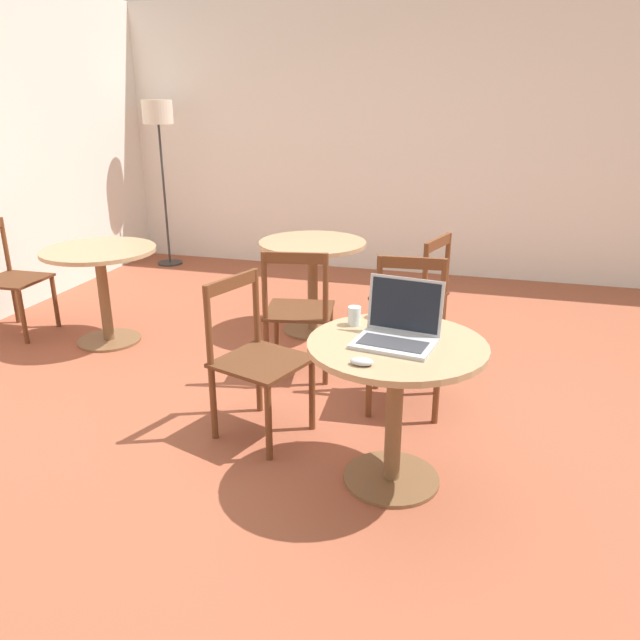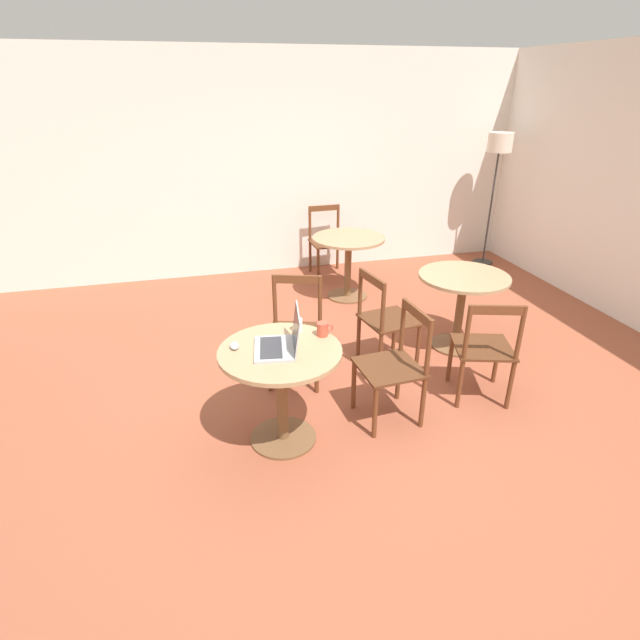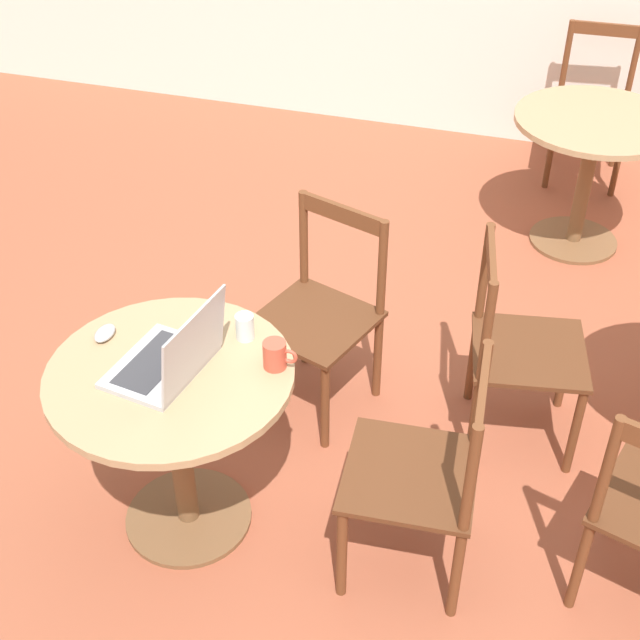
{
  "view_description": "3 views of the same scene",
  "coord_description": "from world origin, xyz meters",
  "px_view_note": "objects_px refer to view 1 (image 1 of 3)",
  "views": [
    {
      "loc": [
        -3.24,
        -0.72,
        1.78
      ],
      "look_at": [
        -0.28,
        0.12,
        0.67
      ],
      "focal_mm": 35.0,
      "sensor_mm": 36.0,
      "label": 1
    },
    {
      "loc": [
        -1.1,
        -3.18,
        2.31
      ],
      "look_at": [
        -0.24,
        0.14,
        0.67
      ],
      "focal_mm": 28.0,
      "sensor_mm": 36.0,
      "label": 2
    },
    {
      "loc": [
        0.48,
        -2.3,
        2.63
      ],
      "look_at": [
        -0.28,
        0.17,
        0.64
      ],
      "focal_mm": 50.0,
      "sensor_mm": 36.0,
      "label": 3
    }
  ],
  "objects_px": {
    "chair_near_right": "(407,335)",
    "chair_mid_front": "(415,296)",
    "floor_lamp": "(158,124)",
    "cafe_table_far": "(101,272)",
    "chair_mid_left": "(298,312)",
    "chair_far_back": "(9,279)",
    "cafe_table_mid": "(313,264)",
    "mug": "(383,308)",
    "drinking_glass": "(354,316)",
    "cafe_table_near": "(396,378)",
    "mouse": "(362,361)",
    "chair_near_back": "(256,359)",
    "laptop": "(398,331)"
  },
  "relations": [
    {
      "from": "chair_near_right",
      "to": "chair_mid_front",
      "type": "relative_size",
      "value": 1.0
    },
    {
      "from": "chair_near_right",
      "to": "floor_lamp",
      "type": "distance_m",
      "value": 4.11
    },
    {
      "from": "cafe_table_far",
      "to": "chair_mid_left",
      "type": "relative_size",
      "value": 0.94
    },
    {
      "from": "cafe_table_far",
      "to": "chair_far_back",
      "type": "bearing_deg",
      "value": 91.66
    },
    {
      "from": "chair_mid_left",
      "to": "floor_lamp",
      "type": "xyz_separation_m",
      "value": [
        2.38,
        2.27,
        1.05
      ]
    },
    {
      "from": "cafe_table_mid",
      "to": "mug",
      "type": "xyz_separation_m",
      "value": [
        -1.55,
        -0.82,
        0.22
      ]
    },
    {
      "from": "cafe_table_far",
      "to": "floor_lamp",
      "type": "bearing_deg",
      "value": 17.27
    },
    {
      "from": "cafe_table_mid",
      "to": "drinking_glass",
      "type": "distance_m",
      "value": 1.85
    },
    {
      "from": "chair_mid_left",
      "to": "floor_lamp",
      "type": "height_order",
      "value": "floor_lamp"
    },
    {
      "from": "cafe_table_near",
      "to": "chair_mid_front",
      "type": "height_order",
      "value": "chair_mid_front"
    },
    {
      "from": "chair_near_right",
      "to": "mouse",
      "type": "relative_size",
      "value": 8.76
    },
    {
      "from": "chair_mid_front",
      "to": "floor_lamp",
      "type": "bearing_deg",
      "value": 58.27
    },
    {
      "from": "chair_near_back",
      "to": "laptop",
      "type": "height_order",
      "value": "laptop"
    },
    {
      "from": "chair_mid_left",
      "to": "mug",
      "type": "height_order",
      "value": "chair_mid_left"
    },
    {
      "from": "chair_near_right",
      "to": "drinking_glass",
      "type": "bearing_deg",
      "value": 165.54
    },
    {
      "from": "mouse",
      "to": "chair_mid_left",
      "type": "bearing_deg",
      "value": 27.66
    },
    {
      "from": "chair_far_back",
      "to": "laptop",
      "type": "distance_m",
      "value": 3.44
    },
    {
      "from": "cafe_table_near",
      "to": "drinking_glass",
      "type": "distance_m",
      "value": 0.37
    },
    {
      "from": "cafe_table_far",
      "to": "chair_mid_left",
      "type": "height_order",
      "value": "chair_mid_left"
    },
    {
      "from": "cafe_table_far",
      "to": "drinking_glass",
      "type": "height_order",
      "value": "drinking_glass"
    },
    {
      "from": "floor_lamp",
      "to": "laptop",
      "type": "xyz_separation_m",
      "value": [
        -3.44,
        -3.08,
        -0.71
      ]
    },
    {
      "from": "chair_far_back",
      "to": "chair_mid_front",
      "type": "bearing_deg",
      "value": -82.33
    },
    {
      "from": "cafe_table_near",
      "to": "cafe_table_far",
      "type": "bearing_deg",
      "value": 62.8
    },
    {
      "from": "cafe_table_far",
      "to": "chair_near_right",
      "type": "bearing_deg",
      "value": -99.2
    },
    {
      "from": "laptop",
      "to": "chair_far_back",
      "type": "bearing_deg",
      "value": 69.58
    },
    {
      "from": "cafe_table_near",
      "to": "mouse",
      "type": "height_order",
      "value": "mouse"
    },
    {
      "from": "mug",
      "to": "cafe_table_near",
      "type": "bearing_deg",
      "value": -158.6
    },
    {
      "from": "laptop",
      "to": "mouse",
      "type": "height_order",
      "value": "laptop"
    },
    {
      "from": "cafe_table_far",
      "to": "cafe_table_mid",
      "type": "bearing_deg",
      "value": -65.78
    },
    {
      "from": "cafe_table_mid",
      "to": "laptop",
      "type": "xyz_separation_m",
      "value": [
        -1.86,
        -0.95,
        0.23
      ]
    },
    {
      "from": "floor_lamp",
      "to": "mug",
      "type": "bearing_deg",
      "value": -136.63
    },
    {
      "from": "cafe_table_mid",
      "to": "chair_near_right",
      "type": "bearing_deg",
      "value": -139.06
    },
    {
      "from": "chair_mid_left",
      "to": "mug",
      "type": "relative_size",
      "value": 7.49
    },
    {
      "from": "chair_near_right",
      "to": "mouse",
      "type": "height_order",
      "value": "chair_near_right"
    },
    {
      "from": "chair_mid_front",
      "to": "drinking_glass",
      "type": "xyz_separation_m",
      "value": [
        -1.44,
        0.12,
        0.33
      ]
    },
    {
      "from": "cafe_table_mid",
      "to": "mug",
      "type": "relative_size",
      "value": 7.01
    },
    {
      "from": "laptop",
      "to": "chair_near_right",
      "type": "bearing_deg",
      "value": 4.26
    },
    {
      "from": "floor_lamp",
      "to": "laptop",
      "type": "relative_size",
      "value": 4.42
    },
    {
      "from": "chair_mid_left",
      "to": "floor_lamp",
      "type": "relative_size",
      "value": 0.51
    },
    {
      "from": "chair_mid_front",
      "to": "laptop",
      "type": "relative_size",
      "value": 2.24
    },
    {
      "from": "chair_far_back",
      "to": "cafe_table_far",
      "type": "bearing_deg",
      "value": -88.34
    },
    {
      "from": "cafe_table_far",
      "to": "chair_mid_left",
      "type": "bearing_deg",
      "value": -95.87
    },
    {
      "from": "chair_near_back",
      "to": "chair_mid_front",
      "type": "relative_size",
      "value": 1.0
    },
    {
      "from": "floor_lamp",
      "to": "laptop",
      "type": "distance_m",
      "value": 4.67
    },
    {
      "from": "laptop",
      "to": "chair_near_back",
      "type": "bearing_deg",
      "value": 71.89
    },
    {
      "from": "cafe_table_mid",
      "to": "cafe_table_far",
      "type": "height_order",
      "value": "same"
    },
    {
      "from": "chair_mid_left",
      "to": "drinking_glass",
      "type": "distance_m",
      "value": 1.11
    },
    {
      "from": "chair_far_back",
      "to": "laptop",
      "type": "xyz_separation_m",
      "value": [
        -1.19,
        -3.2,
        0.34
      ]
    },
    {
      "from": "cafe_table_near",
      "to": "cafe_table_mid",
      "type": "distance_m",
      "value": 2.1
    },
    {
      "from": "cafe_table_mid",
      "to": "chair_mid_left",
      "type": "bearing_deg",
      "value": -170.09
    }
  ]
}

